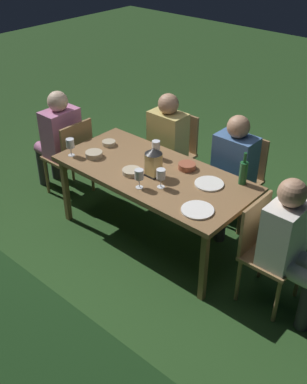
# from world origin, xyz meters

# --- Properties ---
(ground_plane) EXTENTS (16.00, 16.00, 0.00)m
(ground_plane) POSITION_xyz_m (0.00, 0.00, 0.00)
(ground_plane) COLOR #26471E
(dining_table) EXTENTS (1.82, 0.85, 0.72)m
(dining_table) POSITION_xyz_m (0.00, 0.00, 0.67)
(dining_table) COLOR olive
(dining_table) RESTS_ON ground
(chair_head_near) EXTENTS (0.40, 0.42, 0.87)m
(chair_head_near) POSITION_xyz_m (-1.16, 0.00, 0.49)
(chair_head_near) COLOR #937047
(chair_head_near) RESTS_ON ground
(person_in_cream) EXTENTS (0.48, 0.38, 1.15)m
(person_in_cream) POSITION_xyz_m (-1.35, 0.00, 0.64)
(person_in_cream) COLOR white
(person_in_cream) RESTS_ON ground
(chair_head_far) EXTENTS (0.40, 0.42, 0.87)m
(chair_head_far) POSITION_xyz_m (1.16, 0.00, 0.49)
(chair_head_far) COLOR #937047
(chair_head_far) RESTS_ON ground
(person_in_pink) EXTENTS (0.48, 0.38, 1.15)m
(person_in_pink) POSITION_xyz_m (1.35, 0.00, 0.64)
(person_in_pink) COLOR #C675A3
(person_in_pink) RESTS_ON ground
(chair_side_left_b) EXTENTS (0.42, 0.40, 0.87)m
(chair_side_left_b) POSITION_xyz_m (0.41, -0.82, 0.49)
(chair_side_left_b) COLOR #937047
(chair_side_left_b) RESTS_ON ground
(person_in_mustard) EXTENTS (0.38, 0.47, 1.15)m
(person_in_mustard) POSITION_xyz_m (0.41, -0.62, 0.64)
(person_in_mustard) COLOR tan
(person_in_mustard) RESTS_ON ground
(chair_side_left_a) EXTENTS (0.42, 0.40, 0.87)m
(chair_side_left_a) POSITION_xyz_m (-0.41, -0.82, 0.49)
(chair_side_left_a) COLOR #937047
(chair_side_left_a) RESTS_ON ground
(person_in_blue) EXTENTS (0.38, 0.47, 1.15)m
(person_in_blue) POSITION_xyz_m (-0.41, -0.62, 0.64)
(person_in_blue) COLOR #426699
(person_in_blue) RESTS_ON ground
(lantern_centerpiece) EXTENTS (0.15, 0.15, 0.27)m
(lantern_centerpiece) POSITION_xyz_m (-0.05, 0.05, 0.87)
(lantern_centerpiece) COLOR black
(lantern_centerpiece) RESTS_ON dining_table
(green_bottle_on_table) EXTENTS (0.07, 0.07, 0.29)m
(green_bottle_on_table) POSITION_xyz_m (-0.70, -0.35, 0.83)
(green_bottle_on_table) COLOR #1E5B2D
(green_bottle_on_table) RESTS_ON dining_table
(wine_glass_a) EXTENTS (0.08, 0.08, 0.17)m
(wine_glass_a) POSITION_xyz_m (-0.22, 0.16, 0.84)
(wine_glass_a) COLOR silver
(wine_glass_a) RESTS_ON dining_table
(wine_glass_b) EXTENTS (0.08, 0.08, 0.17)m
(wine_glass_b) POSITION_xyz_m (0.78, 0.29, 0.84)
(wine_glass_b) COLOR silver
(wine_glass_b) RESTS_ON dining_table
(wine_glass_c) EXTENTS (0.08, 0.08, 0.17)m
(wine_glass_c) POSITION_xyz_m (0.15, -0.21, 0.84)
(wine_glass_c) COLOR silver
(wine_glass_c) RESTS_ON dining_table
(wine_glass_d) EXTENTS (0.08, 0.08, 0.17)m
(wine_glass_d) POSITION_xyz_m (-0.09, 0.28, 0.84)
(wine_glass_d) COLOR silver
(wine_glass_d) RESTS_ON dining_table
(plate_a) EXTENTS (0.25, 0.25, 0.01)m
(plate_a) POSITION_xyz_m (-0.50, -0.15, 0.73)
(plate_a) COLOR white
(plate_a) RESTS_ON dining_table
(plate_b) EXTENTS (0.26, 0.26, 0.01)m
(plate_b) POSITION_xyz_m (-0.66, 0.23, 0.73)
(plate_b) COLOR white
(plate_b) RESTS_ON dining_table
(bowl_olives) EXTENTS (0.16, 0.16, 0.05)m
(bowl_olives) POSITION_xyz_m (0.60, 0.16, 0.75)
(bowl_olives) COLOR #BCAD8E
(bowl_olives) RESTS_ON dining_table
(bowl_bread) EXTENTS (0.17, 0.17, 0.04)m
(bowl_bread) POSITION_xyz_m (0.12, 0.16, 0.75)
(bowl_bread) COLOR #BCAD8E
(bowl_bread) RESTS_ON dining_table
(bowl_salad) EXTENTS (0.13, 0.13, 0.04)m
(bowl_salad) POSITION_xyz_m (0.67, -0.10, 0.75)
(bowl_salad) COLOR #BCAD8E
(bowl_salad) RESTS_ON dining_table
(bowl_dip) EXTENTS (0.16, 0.16, 0.05)m
(bowl_dip) POSITION_xyz_m (-0.19, -0.23, 0.75)
(bowl_dip) COLOR #9E5138
(bowl_dip) RESTS_ON dining_table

